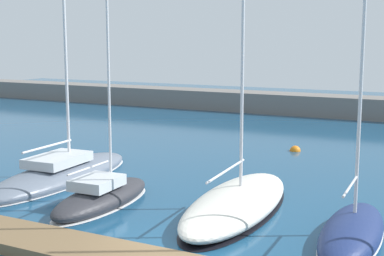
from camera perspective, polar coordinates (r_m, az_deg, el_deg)
ground_plane at (r=18.20m, az=-3.00°, el=-12.60°), size 120.00×120.00×0.00m
breakwater_seawall at (r=50.15m, az=17.44°, el=1.99°), size 108.00×3.44×1.82m
sailboat_slate_nearest at (r=27.72m, az=-13.23°, el=-4.47°), size 3.65×10.45×21.63m
sailboat_charcoal_second at (r=23.23m, az=-9.22°, el=-6.91°), size 2.40×6.27×12.99m
sailboat_ivory_third at (r=22.19m, az=4.62°, el=-7.56°), size 3.68×9.55×17.18m
sailboat_navy_fourth at (r=19.94m, az=16.06°, el=-10.22°), size 2.32×6.69×12.15m
mooring_buoy_orange at (r=34.49m, az=10.51°, el=-2.33°), size 0.66×0.66×0.66m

